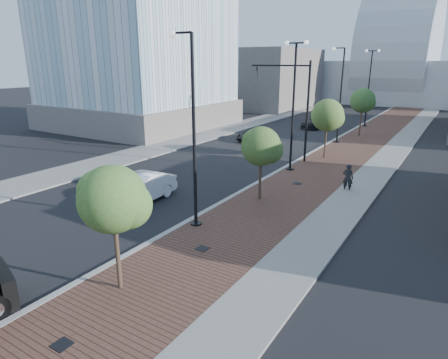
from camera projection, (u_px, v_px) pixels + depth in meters
The scene contains 23 objects.
sidewalk at pixel (379, 136), 42.10m from camera, with size 7.00×140.00×0.12m, color #4C2D23.
concrete_strip at pixel (406, 139), 40.73m from camera, with size 2.40×140.00×0.13m, color slate.
curb at pixel (347, 133), 43.87m from camera, with size 0.30×140.00×0.14m, color gray.
west_sidewalk at pixel (247, 124), 50.47m from camera, with size 4.00×140.00×0.12m, color slate.
white_sedan at pixel (140, 189), 22.37m from camera, with size 1.73×4.97×1.64m, color white.
dark_car_mid at pixel (252, 135), 40.11m from camera, with size 2.03×4.40×1.22m, color black.
dark_car_far at pixel (318, 122), 47.67m from camera, with size 2.17×5.34×1.55m, color black.
pedestrian at pixel (348, 178), 24.21m from camera, with size 0.65×0.43×1.79m, color black.
streetlight_1 at pixel (192, 141), 18.07m from camera, with size 1.44×0.56×9.21m.
streetlight_2 at pixel (293, 106), 27.59m from camera, with size 1.72×0.56×9.28m.
streetlight_3 at pixel (339, 100), 37.51m from camera, with size 1.44×0.56×9.21m.
streetlight_4 at pixel (369, 88), 47.03m from camera, with size 1.72×0.56×9.28m.
traffic_mast at pixel (297, 100), 30.43m from camera, with size 5.09×0.20×8.00m.
tree_0 at pixel (114, 200), 12.89m from camera, with size 2.39×2.34×4.66m.
tree_1 at pixel (262, 147), 21.86m from camera, with size 2.33×2.27×4.42m.
tree_2 at pixel (328, 115), 31.46m from camera, with size 2.65×2.65×5.02m.
tree_3 at pixel (363, 101), 41.12m from camera, with size 2.63×2.62×5.22m.
tower_podium at pixel (141, 114), 49.15m from camera, with size 19.00×19.00×3.00m, color #68625E.
convention_center at pixel (399, 71), 79.60m from camera, with size 50.00×30.00×50.00m.
commercial_block_nw at pixel (267, 78), 68.77m from camera, with size 14.00×20.00×10.00m, color #625B58.
utility_cover_0 at pixel (62, 345), 11.04m from camera, with size 0.50×0.50×0.02m, color black.
utility_cover_1 at pixel (202, 249), 16.72m from camera, with size 0.50×0.50×0.02m, color black.
utility_cover_2 at pixel (297, 183), 25.63m from camera, with size 0.50×0.50×0.02m, color black.
Camera 1 is at (11.20, -4.30, 7.91)m, focal length 30.88 mm.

